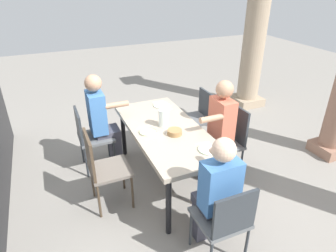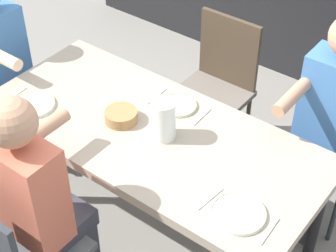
% 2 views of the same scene
% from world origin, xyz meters
% --- Properties ---
extents(ground_plane, '(16.00, 16.00, 0.00)m').
position_xyz_m(ground_plane, '(0.00, 0.00, 0.00)').
color(ground_plane, gray).
extents(dining_table, '(1.82, 0.82, 0.77)m').
position_xyz_m(dining_table, '(0.00, 0.00, 0.70)').
color(dining_table, tan).
rests_on(dining_table, ground).
extents(chair_west_north, '(0.44, 0.44, 0.87)m').
position_xyz_m(chair_west_north, '(-0.67, 0.83, 0.50)').
color(chair_west_north, '#5B5E61').
rests_on(chair_west_north, ground).
extents(chair_west_south, '(0.44, 0.44, 0.89)m').
position_xyz_m(chair_west_south, '(-0.67, -0.82, 0.53)').
color(chair_west_south, '#5B5E61').
rests_on(chair_west_south, ground).
extents(chair_mid_north, '(0.44, 0.44, 0.94)m').
position_xyz_m(chair_mid_north, '(0.13, 0.83, 0.53)').
color(chair_mid_north, '#5B5E61').
rests_on(chair_mid_north, ground).
extents(chair_mid_south, '(0.44, 0.44, 0.95)m').
position_xyz_m(chair_mid_south, '(0.13, -0.83, 0.55)').
color(chair_mid_south, '#6A6158').
rests_on(chair_mid_south, ground).
extents(chair_head_east, '(0.44, 0.44, 0.88)m').
position_xyz_m(chair_head_east, '(1.33, 0.00, 0.52)').
color(chair_head_east, '#5B5E61').
rests_on(chair_head_east, ground).
extents(diner_woman_green, '(0.35, 0.50, 1.34)m').
position_xyz_m(diner_woman_green, '(-0.66, -0.64, 0.72)').
color(diner_woman_green, '#3F3F4C').
rests_on(diner_woman_green, ground).
extents(diner_man_white, '(0.49, 0.35, 1.27)m').
position_xyz_m(diner_man_white, '(1.14, 0.00, 0.68)').
color(diner_man_white, '#3F3F4C').
rests_on(diner_man_white, ground).
extents(diner_guest_third, '(0.34, 0.50, 1.33)m').
position_xyz_m(diner_guest_third, '(0.14, 0.64, 0.71)').
color(diner_guest_third, '#3F3F4C').
rests_on(diner_guest_third, ground).
extents(stone_column_near, '(0.54, 0.54, 3.07)m').
position_xyz_m(stone_column_near, '(-1.67, 2.52, 1.51)').
color(stone_column_near, tan).
rests_on(stone_column_near, ground).
extents(plate_0, '(0.24, 0.24, 0.02)m').
position_xyz_m(plate_0, '(-0.65, 0.21, 0.78)').
color(plate_0, white).
rests_on(plate_0, dining_table).
extents(fork_0, '(0.03, 0.17, 0.01)m').
position_xyz_m(fork_0, '(-0.80, 0.21, 0.78)').
color(fork_0, silver).
rests_on(fork_0, dining_table).
extents(spoon_0, '(0.03, 0.17, 0.01)m').
position_xyz_m(spoon_0, '(-0.50, 0.21, 0.78)').
color(spoon_0, silver).
rests_on(spoon_0, dining_table).
extents(plate_1, '(0.20, 0.20, 0.02)m').
position_xyz_m(plate_1, '(0.01, -0.24, 0.78)').
color(plate_1, silver).
rests_on(plate_1, dining_table).
extents(fork_1, '(0.02, 0.17, 0.01)m').
position_xyz_m(fork_1, '(-0.14, -0.24, 0.78)').
color(fork_1, silver).
rests_on(fork_1, dining_table).
extents(spoon_1, '(0.02, 0.17, 0.01)m').
position_xyz_m(spoon_1, '(0.16, -0.24, 0.78)').
color(spoon_1, silver).
rests_on(spoon_1, dining_table).
extents(plate_2, '(0.24, 0.24, 0.02)m').
position_xyz_m(plate_2, '(0.63, 0.23, 0.78)').
color(plate_2, white).
rests_on(plate_2, dining_table).
extents(fork_2, '(0.03, 0.17, 0.01)m').
position_xyz_m(fork_2, '(0.48, 0.23, 0.78)').
color(fork_2, silver).
rests_on(fork_2, dining_table).
extents(spoon_2, '(0.03, 0.17, 0.01)m').
position_xyz_m(spoon_2, '(0.78, 0.23, 0.78)').
color(spoon_2, silver).
rests_on(spoon_2, dining_table).
extents(water_pitcher, '(0.12, 0.12, 0.22)m').
position_xyz_m(water_pitcher, '(-0.08, 0.00, 0.87)').
color(water_pitcher, white).
rests_on(water_pitcher, dining_table).
extents(bread_basket, '(0.17, 0.17, 0.06)m').
position_xyz_m(bread_basket, '(0.17, 0.03, 0.80)').
color(bread_basket, '#9E7547').
rests_on(bread_basket, dining_table).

